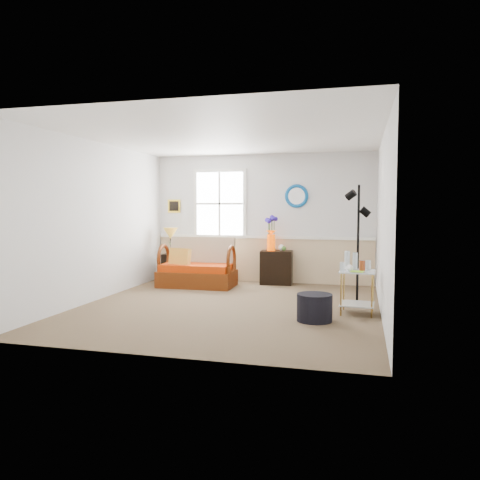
% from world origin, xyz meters
% --- Properties ---
extents(floor, '(4.50, 5.00, 0.01)m').
position_xyz_m(floor, '(0.00, 0.00, 0.00)').
color(floor, brown).
rests_on(floor, ground).
extents(ceiling, '(4.50, 5.00, 0.01)m').
position_xyz_m(ceiling, '(0.00, 0.00, 2.60)').
color(ceiling, white).
rests_on(ceiling, walls).
extents(walls, '(4.51, 5.01, 2.60)m').
position_xyz_m(walls, '(0.00, 0.00, 1.30)').
color(walls, silver).
rests_on(walls, floor).
extents(wainscot, '(4.46, 0.02, 0.90)m').
position_xyz_m(wainscot, '(0.00, 2.48, 0.45)').
color(wainscot, tan).
rests_on(wainscot, walls).
extents(chair_rail, '(4.46, 0.04, 0.06)m').
position_xyz_m(chair_rail, '(0.00, 2.47, 0.92)').
color(chair_rail, white).
rests_on(chair_rail, walls).
extents(window, '(1.14, 0.06, 1.44)m').
position_xyz_m(window, '(-0.90, 2.47, 1.60)').
color(window, white).
rests_on(window, walls).
extents(picture, '(0.28, 0.03, 0.28)m').
position_xyz_m(picture, '(-1.92, 2.48, 1.55)').
color(picture, gold).
rests_on(picture, walls).
extents(mirror, '(0.47, 0.07, 0.47)m').
position_xyz_m(mirror, '(0.70, 2.48, 1.75)').
color(mirror, '#147DBA').
rests_on(mirror, walls).
extents(loveseat, '(1.45, 0.84, 0.93)m').
position_xyz_m(loveseat, '(-1.10, 1.61, 0.47)').
color(loveseat, '#73320C').
rests_on(loveseat, floor).
extents(throw_pillow, '(0.45, 0.20, 0.44)m').
position_xyz_m(throw_pillow, '(-1.41, 1.49, 0.52)').
color(throw_pillow, '#CA5B08').
rests_on(throw_pillow, loveseat).
extents(lamp_stand, '(0.34, 0.34, 0.56)m').
position_xyz_m(lamp_stand, '(-1.85, 2.11, 0.28)').
color(lamp_stand, black).
rests_on(lamp_stand, floor).
extents(table_lamp, '(0.35, 0.35, 0.54)m').
position_xyz_m(table_lamp, '(-1.84, 2.09, 0.83)').
color(table_lamp, '#AB7B24').
rests_on(table_lamp, lamp_stand).
extents(potted_plant, '(0.38, 0.41, 0.27)m').
position_xyz_m(potted_plant, '(-1.73, 2.10, 0.70)').
color(potted_plant, '#44752B').
rests_on(potted_plant, lamp_stand).
extents(cabinet, '(0.65, 0.44, 0.67)m').
position_xyz_m(cabinet, '(0.34, 2.26, 0.33)').
color(cabinet, black).
rests_on(cabinet, floor).
extents(flower_vase, '(0.26, 0.26, 0.68)m').
position_xyz_m(flower_vase, '(0.23, 2.25, 1.01)').
color(flower_vase, '#E34300').
rests_on(flower_vase, cabinet).
extents(side_table, '(0.52, 0.52, 0.63)m').
position_xyz_m(side_table, '(1.92, -0.00, 0.31)').
color(side_table, olive).
rests_on(side_table, floor).
extents(tabletop_items, '(0.49, 0.49, 0.26)m').
position_xyz_m(tabletop_items, '(1.88, 0.03, 0.76)').
color(tabletop_items, silver).
rests_on(tabletop_items, side_table).
extents(floor_lamp, '(0.35, 0.35, 1.87)m').
position_xyz_m(floor_lamp, '(1.91, 0.55, 0.94)').
color(floor_lamp, black).
rests_on(floor_lamp, floor).
extents(ottoman, '(0.48, 0.48, 0.37)m').
position_xyz_m(ottoman, '(1.36, -0.59, 0.18)').
color(ottoman, black).
rests_on(ottoman, floor).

